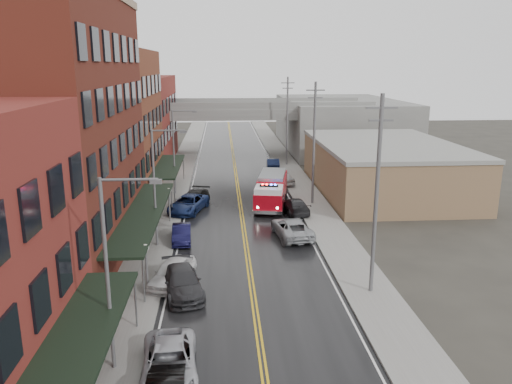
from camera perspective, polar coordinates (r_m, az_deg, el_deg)
road at (r=44.60m, az=-1.56°, el=-3.31°), size 11.00×160.00×0.02m
sidewalk_left at (r=44.89m, az=-10.93°, el=-3.37°), size 3.00×160.00×0.15m
sidewalk_right at (r=45.45m, az=7.69°, el=-3.01°), size 3.00×160.00×0.15m
curb_left at (r=44.71m, az=-8.82°, el=-3.35°), size 0.30×160.00×0.15m
curb_right at (r=45.15m, az=5.63°, el=-3.07°), size 0.30×160.00×0.15m
brick_building_b at (r=37.58m, az=-22.01°, el=6.39°), size 9.00×20.00×18.00m
brick_building_c at (r=54.55m, az=-16.33°, el=7.42°), size 9.00×15.00×15.00m
brick_building_far at (r=71.80m, az=-13.35°, el=7.93°), size 9.00×20.00×12.00m
tan_building at (r=56.47m, az=14.43°, el=2.62°), size 14.00×22.00×5.00m
right_far_block at (r=85.33m, az=9.52°, el=7.72°), size 18.00×30.00×8.00m
awning_0 at (r=20.37m, az=-20.79°, el=-17.81°), size 2.60×16.00×3.09m
awning_1 at (r=37.44m, az=-12.66°, el=-2.36°), size 2.60×18.00×3.09m
awning_2 at (r=54.31m, az=-9.99°, el=2.92°), size 2.60×13.00×3.09m
globe_lamp_1 at (r=30.94m, az=-12.47°, el=-7.26°), size 0.44×0.44×3.12m
globe_lamp_2 at (r=44.17m, az=-9.90°, el=-0.59°), size 0.44×0.44×3.12m
street_lamp_0 at (r=22.61m, az=-16.12°, el=-7.88°), size 2.64×0.22×9.00m
street_lamp_1 at (r=37.71m, az=-11.21°, el=1.29°), size 2.64×0.22×9.00m
street_lamp_2 at (r=53.34m, az=-9.14°, el=5.16°), size 2.64×0.22×9.00m
utility_pole_0 at (r=29.77m, az=13.62°, el=-0.10°), size 1.80×0.24×12.00m
utility_pole_1 at (r=48.84m, az=6.65°, el=5.74°), size 1.80×0.24×12.00m
utility_pole_2 at (r=68.44m, az=3.59°, el=8.25°), size 1.80×0.24×12.00m
overpass at (r=74.87m, az=-2.65°, el=8.53°), size 40.00×10.00×7.50m
fire_truck at (r=48.89m, az=1.77°, el=0.28°), size 4.54×8.72×3.06m
parked_car_left_2 at (r=23.65m, az=-9.85°, el=-18.64°), size 2.86×5.43×1.46m
parked_car_left_3 at (r=31.02m, az=-8.47°, el=-10.10°), size 3.29×5.67×1.54m
parked_car_left_4 at (r=32.35m, az=-9.56°, el=-9.05°), size 3.21×4.99×1.58m
parked_car_left_5 at (r=39.66m, az=-8.51°, el=-4.74°), size 1.67×4.15×1.34m
parked_car_left_6 at (r=47.52m, az=-7.77°, el=-1.35°), size 4.17×6.16×1.57m
parked_car_left_7 at (r=49.03m, az=-7.08°, el=-0.84°), size 3.36×5.75×1.57m
parked_car_right_0 at (r=40.35m, az=4.12°, el=-4.13°), size 3.24×5.83×1.54m
parked_car_right_1 at (r=46.83m, az=4.45°, el=-1.59°), size 2.61×5.12×1.42m
parked_car_right_2 at (r=57.87m, az=2.81°, el=1.64°), size 3.28×5.21×1.65m
parked_car_right_3 at (r=66.26m, az=1.94°, el=3.21°), size 1.87×4.69×1.52m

